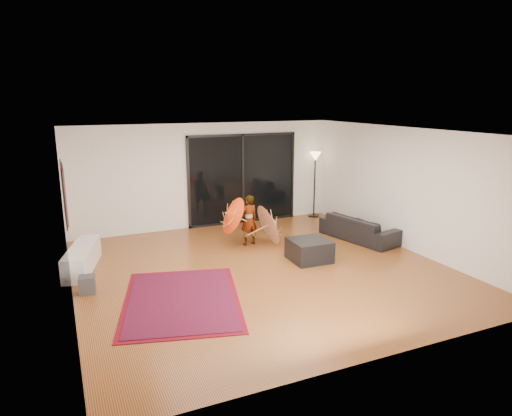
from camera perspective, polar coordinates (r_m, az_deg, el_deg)
floor at (r=9.11m, az=0.81°, el=-7.71°), size 7.00×7.00×0.00m
ceiling at (r=8.51m, az=0.87°, el=9.48°), size 7.00×7.00×0.00m
wall_back at (r=11.92m, az=-6.21°, el=4.05°), size 7.00×0.00×7.00m
wall_front at (r=5.84m, az=15.39°, el=-6.49°), size 7.00×0.00×7.00m
wall_left at (r=7.96m, az=-22.74°, el=-1.74°), size 0.00×7.00×7.00m
wall_right at (r=10.63m, az=18.27°, el=2.27°), size 0.00×7.00×7.00m
sliding_door at (r=12.25m, az=-1.68°, el=3.66°), size 3.06×0.07×2.40m
painting at (r=8.87m, az=-22.87°, el=1.73°), size 0.04×1.28×1.08m
media_console at (r=9.68m, az=-20.90°, el=-5.86°), size 0.85×1.73×0.47m
speaker at (r=8.55m, az=-20.36°, el=-8.96°), size 0.30×0.30×0.31m
persian_rug at (r=7.91m, az=-9.27°, el=-11.24°), size 2.50×3.04×0.02m
sofa at (r=11.19m, az=12.77°, el=-2.44°), size 1.18×2.08×0.57m
ottoman at (r=9.61m, az=6.67°, el=-5.25°), size 0.80×0.80×0.45m
floor_lamp at (r=12.94m, az=7.40°, el=5.24°), size 0.32×0.32×1.85m
child at (r=10.44m, az=-0.91°, el=-1.54°), size 0.46×0.33×1.17m
parasol_orange at (r=10.16m, az=-3.66°, el=-1.12°), size 0.54×0.87×0.88m
parasol_white at (r=10.57m, az=2.41°, el=-1.81°), size 0.53×0.98×0.99m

